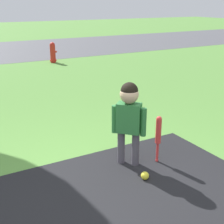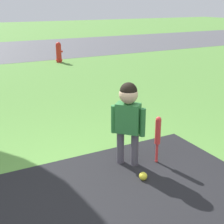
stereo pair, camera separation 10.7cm
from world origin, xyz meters
name	(u,v)px [view 1 (the left image)]	position (x,y,z in m)	size (l,w,h in m)	color
ground_plane	(84,208)	(0.00, 0.00, 0.00)	(60.00, 60.00, 0.00)	#518438
child	(129,113)	(0.84, 0.54, 0.66)	(0.31, 0.32, 1.02)	#4C4751
baseball_bat	(158,133)	(1.17, 0.41, 0.39)	(0.07, 0.07, 0.60)	red
sports_ball	(145,176)	(0.81, 0.14, 0.05)	(0.09, 0.09, 0.09)	yellow
fire_hydrant	(53,53)	(2.31, 7.45, 0.32)	(0.24, 0.22, 0.65)	red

